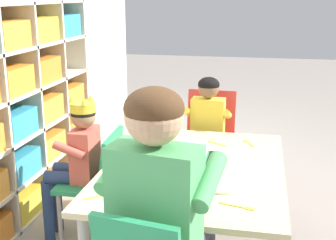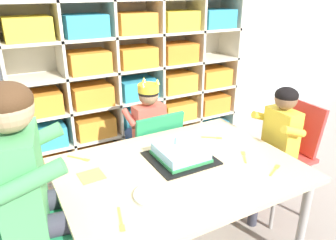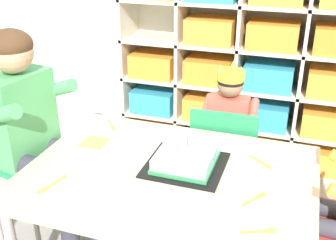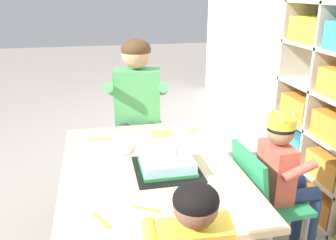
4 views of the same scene
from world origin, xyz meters
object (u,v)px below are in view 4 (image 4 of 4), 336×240
object	(u,v)px
adult_helper_seated	(137,103)
paper_plate_stack	(115,150)
child_with_crown	(284,169)
classroom_chair_blue	(262,195)
fork_by_napkin	(102,221)
birthday_cake_on_tray	(167,164)
fork_at_table_front_edge	(192,131)
fork_beside_plate_stack	(100,139)
activity_table	(151,175)
fork_scattered_mid_table	(211,200)
classroom_chair_adult_side	(139,128)
fork_near_cake_tray	(147,209)

from	to	relation	value
adult_helper_seated	paper_plate_stack	bearing A→B (deg)	-102.31
child_with_crown	adult_helper_seated	bearing A→B (deg)	37.25
classroom_chair_blue	fork_by_napkin	distance (m)	0.87
child_with_crown	fork_by_napkin	size ratio (longest dim) A/B	7.16
birthday_cake_on_tray	fork_by_napkin	world-z (taller)	birthday_cake_on_tray
birthday_cake_on_tray	fork_by_napkin	distance (m)	0.48
classroom_chair_blue	paper_plate_stack	size ratio (longest dim) A/B	3.46
adult_helper_seated	fork_at_table_front_edge	size ratio (longest dim) A/B	9.43
adult_helper_seated	fork_beside_plate_stack	size ratio (longest dim) A/B	7.48
fork_beside_plate_stack	fork_by_napkin	distance (m)	0.81
activity_table	birthday_cake_on_tray	distance (m)	0.12
birthday_cake_on_tray	fork_at_table_front_edge	world-z (taller)	birthday_cake_on_tray
fork_at_table_front_edge	birthday_cake_on_tray	bearing A→B (deg)	-158.56
classroom_chair_blue	fork_by_napkin	xyz separation A→B (m)	(0.28, -0.80, 0.16)
adult_helper_seated	activity_table	bearing A→B (deg)	-81.90
activity_table	fork_scattered_mid_table	distance (m)	0.41
classroom_chair_adult_side	fork_by_napkin	distance (m)	1.21
fork_beside_plate_stack	classroom_chair_adult_side	bearing A→B (deg)	66.75
fork_near_cake_tray	fork_scattered_mid_table	xyz separation A→B (m)	(-0.01, 0.27, 0.00)
fork_near_cake_tray	fork_at_table_front_edge	world-z (taller)	same
classroom_chair_blue	adult_helper_seated	bearing A→B (deg)	32.15
fork_by_napkin	activity_table	bearing A→B (deg)	-57.10
classroom_chair_blue	birthday_cake_on_tray	size ratio (longest dim) A/B	1.95
birthday_cake_on_tray	fork_by_napkin	xyz separation A→B (m)	(0.36, -0.32, -0.03)
child_with_crown	fork_near_cake_tray	distance (m)	0.77
adult_helper_seated	fork_beside_plate_stack	xyz separation A→B (m)	(0.25, -0.26, -0.13)
classroom_chair_blue	fork_scattered_mid_table	xyz separation A→B (m)	(0.23, -0.35, 0.16)
paper_plate_stack	fork_near_cake_tray	size ratio (longest dim) A/B	1.66
activity_table	classroom_chair_adult_side	xyz separation A→B (m)	(-0.77, 0.04, -0.04)
classroom_chair_blue	classroom_chair_adult_side	bearing A→B (deg)	27.82
fork_at_table_front_edge	adult_helper_seated	bearing A→B (deg)	103.12
fork_beside_plate_stack	birthday_cake_on_tray	bearing A→B (deg)	-41.46
child_with_crown	classroom_chair_blue	bearing A→B (deg)	89.78
fork_beside_plate_stack	child_with_crown	bearing A→B (deg)	-16.29
classroom_chair_adult_side	adult_helper_seated	distance (m)	0.25
classroom_chair_blue	fork_beside_plate_stack	distance (m)	0.97
fork_beside_plate_stack	fork_at_table_front_edge	bearing A→B (deg)	15.62
adult_helper_seated	birthday_cake_on_tray	xyz separation A→B (m)	(0.71, 0.06, -0.10)
birthday_cake_on_tray	fork_near_cake_tray	xyz separation A→B (m)	(0.31, -0.14, -0.03)
paper_plate_stack	fork_beside_plate_stack	distance (m)	0.20
paper_plate_stack	birthday_cake_on_tray	bearing A→B (deg)	40.79
activity_table	paper_plate_stack	distance (m)	0.28
fork_at_table_front_edge	child_with_crown	bearing A→B (deg)	-98.62
fork_by_napkin	fork_scattered_mid_table	bearing A→B (deg)	-108.74
fork_by_napkin	classroom_chair_blue	bearing A→B (deg)	-96.39
activity_table	fork_near_cake_tray	distance (m)	0.37
activity_table	fork_scattered_mid_table	xyz separation A→B (m)	(0.35, 0.20, 0.05)
fork_near_cake_tray	classroom_chair_adult_side	bearing A→B (deg)	-61.22
birthday_cake_on_tray	classroom_chair_adult_side	bearing A→B (deg)	-177.42
classroom_chair_adult_side	birthday_cake_on_tray	bearing A→B (deg)	-77.78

